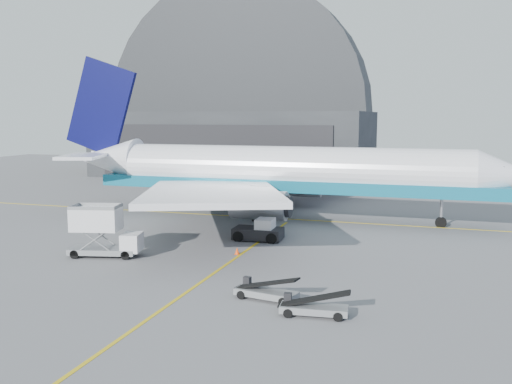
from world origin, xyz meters
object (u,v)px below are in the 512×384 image
(airliner, at_px, (272,172))
(catering_truck, at_px, (103,232))
(belt_loader_b, at_px, (313,307))
(pushback_tug, at_px, (259,232))
(belt_loader_a, at_px, (266,292))

(airliner, distance_m, catering_truck, 22.80)
(airliner, xyz_separation_m, belt_loader_b, (10.94, -29.44, -4.68))
(catering_truck, relative_size, pushback_tug, 1.34)
(airliner, bearing_deg, belt_loader_b, -69.62)
(pushback_tug, bearing_deg, belt_loader_b, -66.17)
(catering_truck, bearing_deg, airliner, 55.75)
(belt_loader_a, bearing_deg, belt_loader_b, -19.73)
(belt_loader_b, bearing_deg, airliner, 104.41)
(airliner, relative_size, belt_loader_b, 12.64)
(pushback_tug, bearing_deg, airliner, 98.09)
(airliner, distance_m, belt_loader_b, 31.76)
(catering_truck, bearing_deg, belt_loader_a, -35.56)
(catering_truck, bearing_deg, pushback_tug, 30.41)
(catering_truck, height_order, pushback_tug, catering_truck)
(pushback_tug, xyz_separation_m, belt_loader_b, (8.86, -18.07, -0.29))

